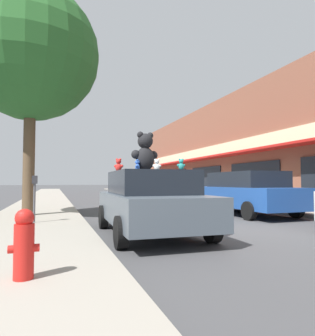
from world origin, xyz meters
TOP-DOWN VIEW (x-y plane):
  - ground_plane at (0.00, 0.00)m, footprint 260.00×260.00m
  - sidewalk_near at (-5.07, 0.00)m, footprint 2.78×90.00m
  - storefront_row at (12.68, 10.68)m, footprint 13.48×34.82m
  - plush_art_car at (-2.39, -0.09)m, footprint 2.18×4.24m
  - teddy_bear_giant at (-2.51, -0.04)m, footprint 0.71×0.46m
  - teddy_bear_red at (-3.04, 0.52)m, footprint 0.24×0.21m
  - teddy_bear_blue at (-2.73, -0.16)m, footprint 0.15×0.20m
  - teddy_bear_white at (-2.32, -0.35)m, footprint 0.21×0.15m
  - teddy_bear_teal at (-1.95, -0.88)m, footprint 0.19×0.13m
  - teddy_bear_pink at (-2.28, 0.77)m, footprint 0.20×0.19m
  - parked_car_far_center at (2.39, 2.85)m, footprint 2.12×4.78m
  - street_tree at (-5.36, 4.00)m, footprint 4.57×4.57m
  - fire_hydrant at (-4.87, -3.11)m, footprint 0.33×0.22m
  - parking_meter at (-5.05, 1.96)m, footprint 0.14×0.10m

SIDE VIEW (x-z plane):
  - ground_plane at x=0.00m, z-range 0.00..0.00m
  - sidewalk_near at x=-5.07m, z-range 0.00..0.14m
  - fire_hydrant at x=-4.87m, z-range 0.14..0.93m
  - plush_art_car at x=-2.39m, z-range 0.04..1.53m
  - parked_car_far_center at x=2.39m, z-range 0.04..1.67m
  - parking_meter at x=-5.05m, z-range 0.32..1.59m
  - teddy_bear_teal at x=-1.95m, z-range 1.49..1.75m
  - teddy_bear_blue at x=-2.73m, z-range 1.49..1.76m
  - teddy_bear_white at x=-2.32m, z-range 1.49..1.77m
  - teddy_bear_pink at x=-2.28m, z-range 1.49..1.79m
  - teddy_bear_red at x=-3.04m, z-range 1.49..1.83m
  - teddy_bear_giant at x=-2.51m, z-range 1.48..2.42m
  - storefront_row at x=12.68m, z-range 0.00..7.15m
  - street_tree at x=-5.36m, z-range 1.73..9.50m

